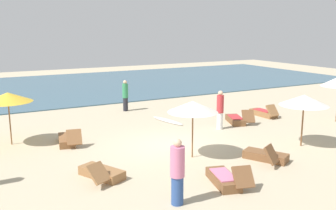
{
  "coord_description": "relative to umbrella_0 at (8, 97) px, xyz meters",
  "views": [
    {
      "loc": [
        -6.81,
        -12.33,
        4.56
      ],
      "look_at": [
        1.16,
        2.48,
        1.1
      ],
      "focal_mm": 40.53,
      "sensor_mm": 36.0,
      "label": 1
    }
  ],
  "objects": [
    {
      "name": "umbrella_2",
      "position": [
        9.97,
        -5.57,
        -0.08
      ],
      "size": [
        1.87,
        1.87,
        2.03
      ],
      "color": "brown",
      "rests_on": "ground_plane"
    },
    {
      "name": "ocean_water",
      "position": [
        5.44,
        13.7,
        -1.87
      ],
      "size": [
        48.0,
        16.0,
        0.06
      ],
      "primitive_type": "cube",
      "color": "#3D6075",
      "rests_on": "ground_plane"
    },
    {
      "name": "lounger_3",
      "position": [
        10.01,
        -1.5,
        -1.72
      ],
      "size": [
        1.16,
        1.76,
        0.72
      ],
      "color": "brown",
      "rests_on": "ground_plane"
    },
    {
      "name": "lounger_2",
      "position": [
        1.96,
        -1.0,
        -1.73
      ],
      "size": [
        0.9,
        1.77,
        0.7
      ],
      "color": "brown",
      "rests_on": "ground_plane"
    },
    {
      "name": "lounger_4",
      "position": [
        7.58,
        -6.2,
        -1.73
      ],
      "size": [
        1.28,
        1.73,
        0.73
      ],
      "color": "brown",
      "rests_on": "ground_plane"
    },
    {
      "name": "umbrella_0",
      "position": [
        0.0,
        0.0,
        0.0
      ],
      "size": [
        1.86,
        1.86,
        2.09
      ],
      "color": "brown",
      "rests_on": "ground_plane"
    },
    {
      "name": "surfboard",
      "position": [
        7.24,
        0.4,
        -1.87
      ],
      "size": [
        0.89,
        2.26,
        0.07
      ],
      "color": "silver",
      "rests_on": "ground_plane"
    },
    {
      "name": "person_4",
      "position": [
        6.31,
        3.6,
        -1.03
      ],
      "size": [
        0.38,
        0.38,
        1.72
      ],
      "color": "#26262D",
      "rests_on": "ground_plane"
    },
    {
      "name": "person_5",
      "position": [
        3.22,
        -7.62,
        -1.01
      ],
      "size": [
        0.53,
        0.53,
        1.79
      ],
      "color": "#2D4C8C",
      "rests_on": "ground_plane"
    },
    {
      "name": "lounger_0",
      "position": [
        12.2,
        -1.02,
        -1.73
      ],
      "size": [
        0.68,
        1.71,
        0.7
      ],
      "color": "olive",
      "rests_on": "ground_plane"
    },
    {
      "name": "umbrella_1",
      "position": [
        5.51,
        -4.68,
        -0.06
      ],
      "size": [
        1.77,
        1.77,
        2.05
      ],
      "color": "brown",
      "rests_on": "ground_plane"
    },
    {
      "name": "lounger_5",
      "position": [
        2.03,
        -4.98,
        -1.73
      ],
      "size": [
        1.26,
        1.79,
        0.67
      ],
      "color": "olive",
      "rests_on": "ground_plane"
    },
    {
      "name": "person_3",
      "position": [
        8.64,
        -2.02,
        -1.0
      ],
      "size": [
        0.38,
        0.38,
        1.78
      ],
      "color": "white",
      "rests_on": "ground_plane"
    },
    {
      "name": "lounger_1",
      "position": [
        5.09,
        -7.19,
        -1.73
      ],
      "size": [
        1.0,
        1.77,
        0.7
      ],
      "color": "brown",
      "rests_on": "ground_plane"
    },
    {
      "name": "ground_plane",
      "position": [
        5.44,
        -3.3,
        -1.9
      ],
      "size": [
        60.0,
        60.0,
        0.0
      ],
      "primitive_type": "plane",
      "color": "#BCAD8E"
    }
  ]
}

